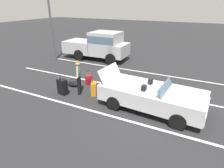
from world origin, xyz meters
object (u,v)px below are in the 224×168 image
at_px(suitcase_large_black, 63,87).
at_px(traveler_person, 79,76).
at_px(convertible_car, 156,97).
at_px(suitcase_medium_bright, 94,89).
at_px(parked_pickup_truck_near, 100,45).
at_px(suitcase_small_carryon, 89,80).
at_px(parking_lamp_post, 50,16).
at_px(duffel_bag, 73,84).

distance_m(suitcase_large_black, traveler_person, 0.98).
xyz_separation_m(convertible_car, suitcase_medium_bright, (-2.96, 0.09, -0.28)).
bearing_deg(traveler_person, suitcase_medium_bright, -8.99).
bearing_deg(parked_pickup_truck_near, suitcase_medium_bright, -64.69).
bearing_deg(convertible_car, traveler_person, -174.29).
relative_size(suitcase_small_carryon, parking_lamp_post, 0.14).
distance_m(suitcase_medium_bright, parked_pickup_truck_near, 6.18).
relative_size(suitcase_small_carryon, duffel_bag, 1.14).
relative_size(suitcase_large_black, parked_pickup_truck_near, 0.19).
bearing_deg(suitcase_medium_bright, parked_pickup_truck_near, 93.69).
bearing_deg(suitcase_medium_bright, suitcase_large_black, -179.98).
xyz_separation_m(suitcase_small_carryon, duffel_bag, (-0.60, -0.61, -0.09)).
distance_m(convertible_car, traveler_person, 3.67).
bearing_deg(suitcase_medium_bright, suitcase_small_carryon, 110.41).
bearing_deg(duffel_bag, parked_pickup_truck_near, 103.76).
xyz_separation_m(suitcase_small_carryon, parking_lamp_post, (-4.89, 2.83, 2.97)).
bearing_deg(traveler_person, convertible_car, -23.35).
relative_size(convertible_car, parked_pickup_truck_near, 0.85).
bearing_deg(suitcase_large_black, parking_lamp_post, 56.31).
height_order(duffel_bag, traveler_person, traveler_person).
height_order(suitcase_medium_bright, duffel_bag, suitcase_medium_bright).
bearing_deg(suitcase_medium_bright, traveler_person, 173.26).
bearing_deg(parked_pickup_truck_near, suitcase_large_black, -78.72).
relative_size(suitcase_medium_bright, duffel_bag, 1.28).
bearing_deg(suitcase_large_black, parked_pickup_truck_near, 23.73).
bearing_deg(suitcase_small_carryon, parked_pickup_truck_near, 139.87).
distance_m(convertible_car, suitcase_medium_bright, 2.98).
relative_size(traveler_person, parking_lamp_post, 0.29).
distance_m(traveler_person, parked_pickup_truck_near, 6.04).
relative_size(convertible_car, parking_lamp_post, 0.77).
height_order(traveler_person, parked_pickup_truck_near, parked_pickup_truck_near).
distance_m(duffel_bag, parked_pickup_truck_near, 5.39).
xyz_separation_m(suitcase_small_carryon, traveler_person, (0.19, -1.14, 0.68)).
distance_m(suitcase_large_black, suitcase_small_carryon, 1.61).
distance_m(suitcase_large_black, parking_lamp_post, 6.81).
relative_size(convertible_car, suitcase_small_carryon, 5.58).
bearing_deg(suitcase_small_carryon, suitcase_medium_bright, -19.08).
height_order(suitcase_medium_bright, traveler_person, traveler_person).
xyz_separation_m(suitcase_medium_bright, traveler_person, (-0.69, -0.20, 0.62)).
bearing_deg(suitcase_small_carryon, traveler_person, -52.86).
height_order(convertible_car, traveler_person, traveler_person).
distance_m(parked_pickup_truck_near, parking_lamp_post, 4.07).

